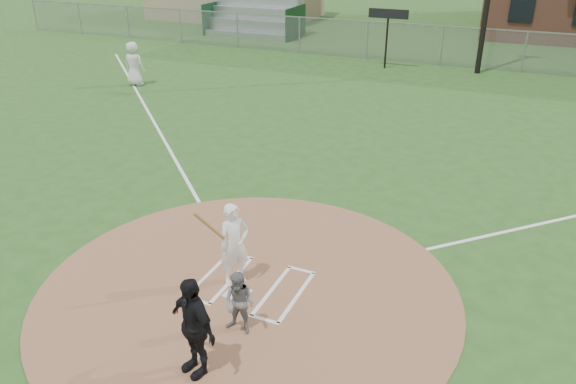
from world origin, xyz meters
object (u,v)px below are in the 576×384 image
at_px(catcher, 239,303).
at_px(ondeck_player, 134,64).
at_px(batter_at_plate, 234,244).
at_px(home_plate, 237,293).
at_px(umpire, 193,326).

relative_size(catcher, ondeck_player, 0.62).
bearing_deg(catcher, batter_at_plate, 121.99).
height_order(home_plate, catcher, catcher).
distance_m(catcher, ondeck_player, 18.44).
xyz_separation_m(home_plate, umpire, (0.38, -2.12, 0.87)).
bearing_deg(batter_at_plate, umpire, -76.12).
bearing_deg(ondeck_player, batter_at_plate, 131.12).
bearing_deg(ondeck_player, umpire, 127.27).
bearing_deg(catcher, home_plate, 121.79).
bearing_deg(ondeck_player, home_plate, 130.82).
bearing_deg(batter_at_plate, ondeck_player, 134.04).
relative_size(home_plate, ondeck_player, 0.23).
distance_m(umpire, batter_at_plate, 2.56).
bearing_deg(catcher, ondeck_player, 133.54).
height_order(umpire, batter_at_plate, batter_at_plate).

